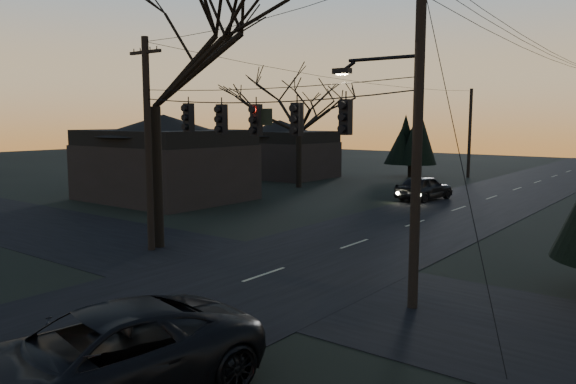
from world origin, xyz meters
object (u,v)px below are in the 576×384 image
Objects in this scene: utility_pole_right at (412,308)px; utility_pole_far_l at (468,177)px; sedan_oncoming_a at (424,188)px; bare_tree_left at (153,48)px; utility_pole_left at (152,250)px; suv_near at (98,360)px.

utility_pole_far_l is at bearing 107.72° from utility_pole_right.
utility_pole_right is at bearing 121.84° from sedan_oncoming_a.
utility_pole_left is at bearing -71.35° from bare_tree_left.
utility_pole_right is 37.79m from utility_pole_far_l.
utility_pole_right is 2.11× the size of sedan_oncoming_a.
suv_near is at bearing 111.06° from sedan_oncoming_a.
utility_pole_right is at bearing -2.68° from bare_tree_left.
utility_pole_right is 1.18× the size of utility_pole_left.
suv_near is at bearing -104.97° from utility_pole_right.
utility_pole_far_l reaches higher than sedan_oncoming_a.
sedan_oncoming_a is (-8.70, 20.18, 0.81)m from utility_pole_right.
bare_tree_left is 14.98m from suv_near.
sedan_oncoming_a is at bearing 81.36° from bare_tree_left.
utility_pole_left is at bearing 148.12° from suv_near.
utility_pole_right is at bearing -72.28° from utility_pole_far_l.
suv_near reaches higher than sedan_oncoming_a.
bare_tree_left reaches higher than utility_pole_left.
utility_pole_right is at bearing 86.23° from suv_near.
utility_pole_right is 1.25× the size of utility_pole_far_l.
suv_near is 29.49m from sedan_oncoming_a.
utility_pole_left is 20.39m from sedan_oncoming_a.
utility_pole_left is (-11.50, 0.00, 0.00)m from utility_pole_right.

